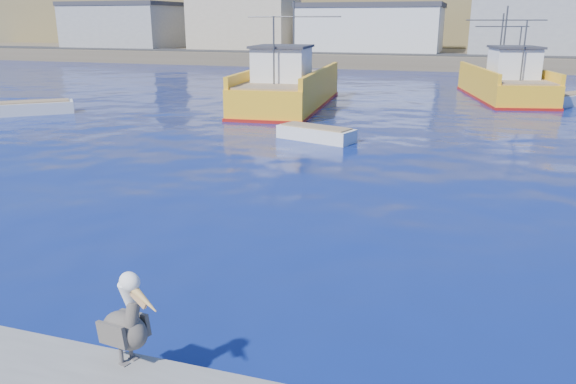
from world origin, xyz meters
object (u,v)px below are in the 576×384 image
(boat_orange, at_px, (503,80))
(pelican, at_px, (126,324))
(skiff_mid, at_px, (316,135))
(skiff_extra, at_px, (565,101))
(trawler_yellow_a, at_px, (288,89))
(trawler_yellow_b, at_px, (505,84))
(skiff_left, at_px, (35,109))

(boat_orange, height_order, pelican, boat_orange)
(skiff_mid, distance_m, skiff_extra, 21.07)
(skiff_extra, relative_size, pelican, 2.86)
(pelican, bearing_deg, skiff_extra, 73.49)
(trawler_yellow_a, relative_size, pelican, 9.26)
(trawler_yellow_b, height_order, boat_orange, trawler_yellow_b)
(trawler_yellow_a, bearing_deg, skiff_extra, 19.85)
(skiff_extra, bearing_deg, skiff_left, -155.66)
(trawler_yellow_a, xyz_separation_m, trawler_yellow_b, (13.94, 8.61, -0.09))
(skiff_left, relative_size, skiff_mid, 1.09)
(trawler_yellow_b, xyz_separation_m, skiff_left, (-27.84, -16.52, -0.78))
(trawler_yellow_b, relative_size, skiff_mid, 3.20)
(trawler_yellow_a, bearing_deg, pelican, -76.43)
(trawler_yellow_b, bearing_deg, pelican, -100.12)
(trawler_yellow_b, distance_m, skiff_extra, 4.49)
(trawler_yellow_b, height_order, skiff_left, trawler_yellow_b)
(skiff_extra, bearing_deg, pelican, -106.51)
(trawler_yellow_a, bearing_deg, skiff_left, -150.35)
(pelican, bearing_deg, skiff_left, 134.20)
(skiff_left, height_order, skiff_mid, skiff_left)
(skiff_mid, bearing_deg, trawler_yellow_b, 63.87)
(trawler_yellow_b, xyz_separation_m, boat_orange, (-0.05, 3.66, -0.06))
(trawler_yellow_a, height_order, boat_orange, trawler_yellow_a)
(boat_orange, relative_size, skiff_extra, 2.00)
(trawler_yellow_b, relative_size, skiff_left, 2.93)
(trawler_yellow_b, relative_size, skiff_extra, 2.91)
(boat_orange, height_order, skiff_left, boat_orange)
(trawler_yellow_b, bearing_deg, boat_orange, 90.71)
(trawler_yellow_b, distance_m, pelican, 38.75)
(trawler_yellow_a, distance_m, skiff_extra, 18.93)
(skiff_left, xyz_separation_m, skiff_mid, (18.64, -2.22, -0.05))
(boat_orange, xyz_separation_m, pelican, (-6.76, -41.81, 0.13))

